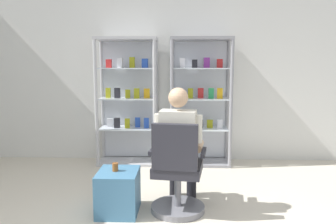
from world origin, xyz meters
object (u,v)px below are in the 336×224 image
object	(u,v)px
seated_shopkeeper	(180,142)
storage_crate	(118,192)
tea_glass	(115,167)
office_chair	(177,176)
display_cabinet_left	(128,100)
display_cabinet_right	(200,101)

from	to	relation	value
seated_shopkeeper	storage_crate	world-z (taller)	seated_shopkeeper
storage_crate	tea_glass	size ratio (longest dim) A/B	5.50
office_chair	tea_glass	bearing A→B (deg)	178.79
display_cabinet_left	seated_shopkeeper	world-z (taller)	display_cabinet_left
display_cabinet_left	office_chair	xyz separation A→B (m)	(0.77, -1.80, -0.57)
display_cabinet_right	storage_crate	distance (m)	2.16
display_cabinet_left	storage_crate	size ratio (longest dim) A/B	4.10
display_cabinet_left	display_cabinet_right	xyz separation A→B (m)	(1.10, 0.00, -0.00)
storage_crate	tea_glass	distance (m)	0.26
tea_glass	display_cabinet_right	bearing A→B (deg)	61.69
display_cabinet_right	storage_crate	world-z (taller)	display_cabinet_right
display_cabinet_left	display_cabinet_right	bearing A→B (deg)	0.04
office_chair	storage_crate	xyz separation A→B (m)	(-0.60, 0.00, -0.18)
office_chair	display_cabinet_left	bearing A→B (deg)	113.10
display_cabinet_left	display_cabinet_right	distance (m)	1.10
office_chair	display_cabinet_right	bearing A→B (deg)	79.57
storage_crate	seated_shopkeeper	bearing A→B (deg)	14.13
display_cabinet_right	storage_crate	size ratio (longest dim) A/B	4.10
seated_shopkeeper	display_cabinet_left	bearing A→B (deg)	115.76
office_chair	storage_crate	world-z (taller)	office_chair
seated_shopkeeper	tea_glass	size ratio (longest dim) A/B	15.32
office_chair	storage_crate	size ratio (longest dim) A/B	2.07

